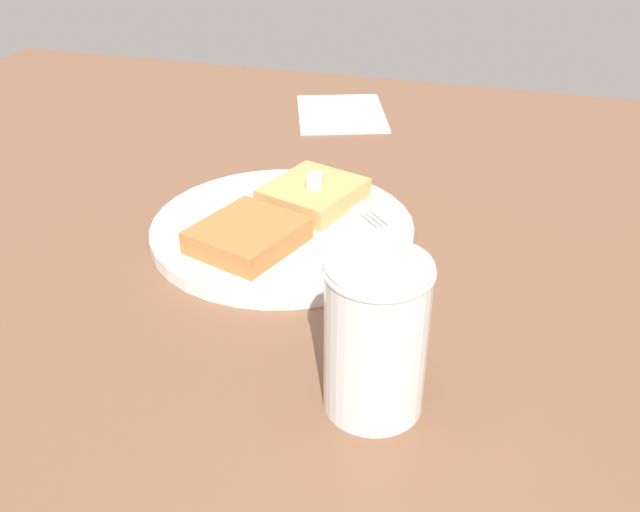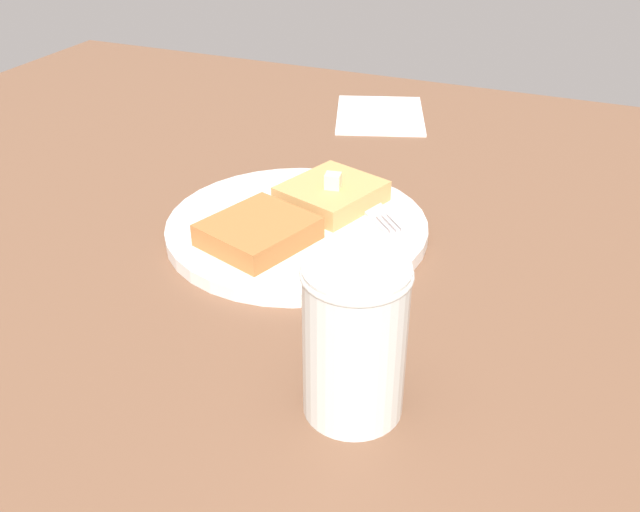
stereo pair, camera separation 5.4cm
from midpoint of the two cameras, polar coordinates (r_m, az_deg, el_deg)
The scene contains 8 objects.
table_surface at distance 67.61cm, azimuth -13.98°, elevation 0.19°, with size 107.34×107.34×2.51cm, color brown.
plate at distance 65.82cm, azimuth -5.36°, elevation 2.14°, with size 24.11×24.11×1.26cm.
toast_slice_left at distance 68.49cm, azimuth -2.82°, elevation 4.92°, with size 8.66×7.75×2.02cm, color tan.
toast_slice_middle at distance 61.90cm, azimuth -8.31°, elevation 1.57°, with size 8.66×7.75×2.02cm, color #B16C37.
butter_pat_primary at distance 67.09cm, azimuth -2.73°, elevation 5.98°, with size 1.45×1.30×1.45cm, color #F0E9B6.
fork at distance 69.57cm, azimuth -0.26°, elevation 4.64°, with size 12.59×12.06×0.36cm.
syrup_jar at distance 44.57cm, azimuth 0.98°, elevation -7.24°, with size 6.72×6.72×10.72cm.
napkin at distance 95.38cm, azimuth 0.06°, elevation 11.31°, with size 14.25×11.18×0.30cm, color white.
Camera 1 is at (50.44, 28.82, 34.93)cm, focal length 40.00 mm.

